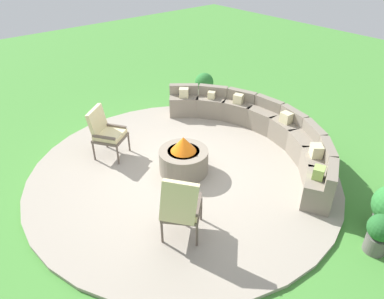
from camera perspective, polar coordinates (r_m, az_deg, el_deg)
The scene contains 8 objects.
ground_plane at distance 6.68m, azimuth -1.32°, elevation -3.86°, with size 24.00×24.00×0.00m, color #478C38.
patio_circle at distance 6.66m, azimuth -1.32°, elevation -3.65°, with size 5.68×5.68×0.06m, color #9E9384.
fire_pit at distance 6.48m, azimuth -1.35°, elevation -1.42°, with size 0.90×0.90×0.73m.
curved_stone_bench at distance 7.55m, azimuth 10.89°, elevation 3.32°, with size 4.66×1.87×0.70m.
lounge_chair_front_left at distance 7.03m, azimuth -13.66°, elevation 2.87°, with size 0.75×0.76×1.01m.
lounge_chair_front_right at distance 5.03m, azimuth -1.80°, elevation -9.05°, with size 0.78×0.81×1.10m.
potted_plant_1 at distance 9.52m, azimuth 1.96°, elevation 10.30°, with size 0.49×0.49×0.70m.
potted_plant_2 at distance 5.66m, azimuth 27.92°, elevation -11.68°, with size 0.38×0.38×0.63m.
Camera 1 is at (4.22, -3.35, 3.94)m, focal length 33.26 mm.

